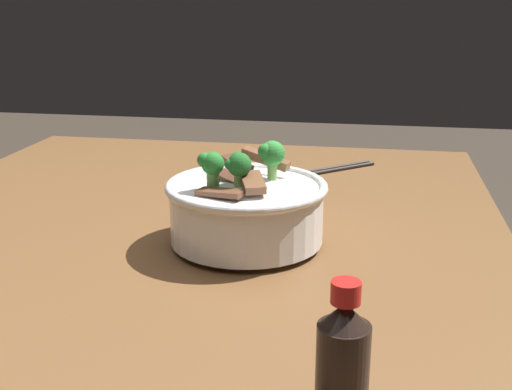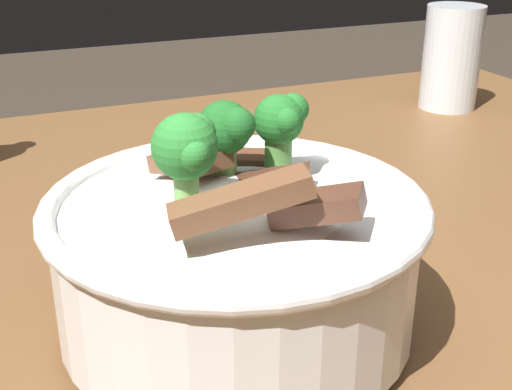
% 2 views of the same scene
% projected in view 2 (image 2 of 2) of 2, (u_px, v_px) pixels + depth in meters
% --- Properties ---
extents(rice_bowl, '(0.22, 0.22, 0.15)m').
position_uv_depth(rice_bowl, '(236.00, 247.00, 0.40)').
color(rice_bowl, white).
rests_on(rice_bowl, dining_table).
extents(drinking_glass, '(0.07, 0.07, 0.13)m').
position_uv_depth(drinking_glass, '(451.00, 62.00, 0.85)').
color(drinking_glass, white).
rests_on(drinking_glass, dining_table).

